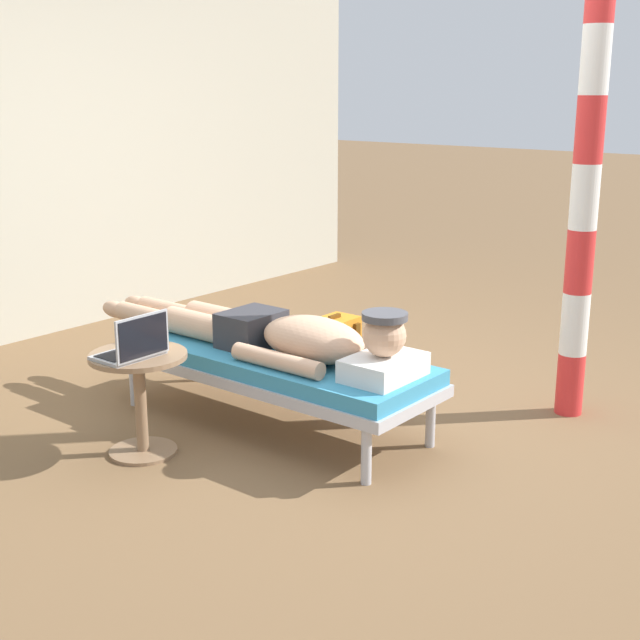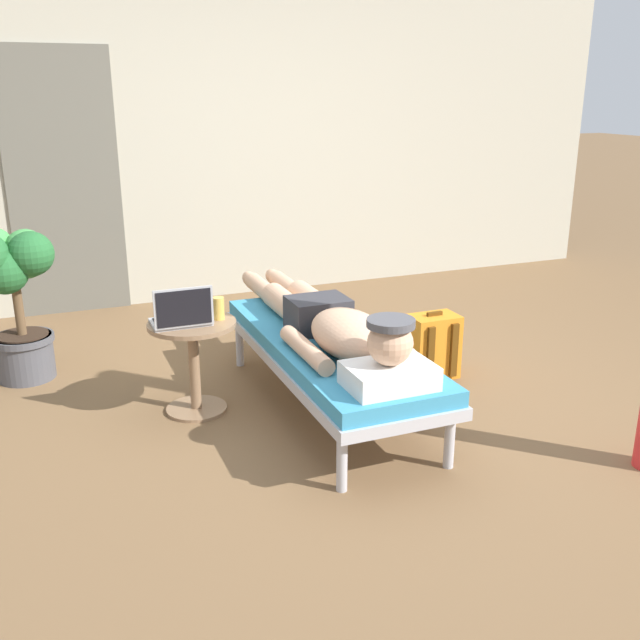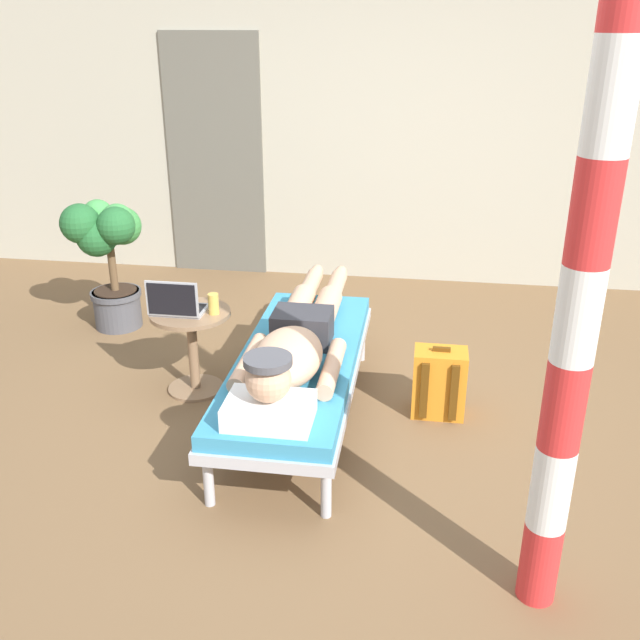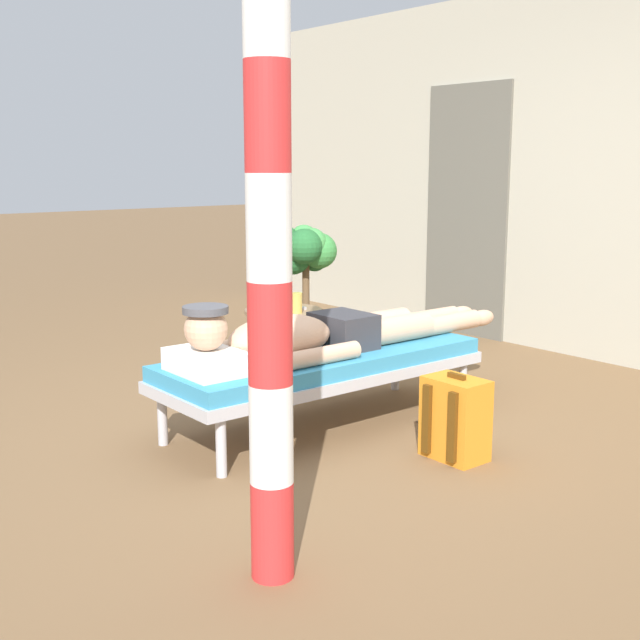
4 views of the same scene
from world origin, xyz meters
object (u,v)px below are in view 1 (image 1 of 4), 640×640
at_px(side_table, 140,386).
at_px(drink_glass, 162,335).
at_px(porch_post, 585,197).
at_px(lounge_chair, 272,364).
at_px(backpack, 334,350).
at_px(person_reclining, 279,334).
at_px(laptop, 134,347).

distance_m(side_table, drink_glass, 0.27).
xyz_separation_m(drink_glass, porch_post, (1.72, -1.43, 0.63)).
bearing_deg(lounge_chair, backpack, 13.99).
height_order(drink_glass, backpack, drink_glass).
distance_m(lounge_chair, side_table, 0.74).
bearing_deg(person_reclining, backpack, 17.41).
bearing_deg(person_reclining, laptop, 161.44).
relative_size(lounge_chair, person_reclining, 0.85).
xyz_separation_m(backpack, porch_post, (0.39, -1.38, 1.02)).
xyz_separation_m(person_reclining, side_table, (-0.70, 0.31, -0.16)).
distance_m(person_reclining, drink_glass, 0.63).
distance_m(laptop, porch_post, 2.46).
xyz_separation_m(lounge_chair, backpack, (0.79, 0.20, -0.15)).
distance_m(person_reclining, porch_post, 1.77).
bearing_deg(laptop, drink_glass, 11.96).
bearing_deg(laptop, backpack, -0.27).
height_order(lounge_chair, drink_glass, drink_glass).
relative_size(backpack, porch_post, 0.17).
height_order(side_table, backpack, side_table).
bearing_deg(drink_glass, porch_post, -39.70).
xyz_separation_m(lounge_chair, porch_post, (1.17, -1.18, 0.87)).
bearing_deg(side_table, laptop, -139.48).
xyz_separation_m(person_reclining, laptop, (-0.76, 0.25, 0.06)).
bearing_deg(laptop, person_reclining, -18.56).
xyz_separation_m(person_reclining, porch_post, (1.17, -1.13, 0.70)).
bearing_deg(porch_post, person_reclining, 136.10).
bearing_deg(porch_post, backpack, 105.71).
distance_m(side_table, porch_post, 2.51).
relative_size(side_table, backpack, 1.23).
bearing_deg(person_reclining, lounge_chair, 90.00).
height_order(lounge_chair, backpack, backpack).
xyz_separation_m(laptop, drink_glass, (0.21, 0.04, 0.00)).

